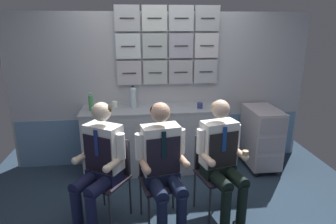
% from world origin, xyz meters
% --- Properties ---
extents(ground, '(4.80, 4.80, 0.04)m').
position_xyz_m(ground, '(0.00, 0.00, -0.02)').
color(ground, '#253647').
extents(galley_bulkhead, '(4.20, 0.14, 2.23)m').
position_xyz_m(galley_bulkhead, '(0.01, 1.37, 1.11)').
color(galley_bulkhead, '#AEB1B8').
rests_on(galley_bulkhead, ground).
extents(galley_counter, '(1.95, 0.53, 0.90)m').
position_xyz_m(galley_counter, '(-0.13, 1.09, 0.45)').
color(galley_counter, '#9BA2A9').
rests_on(galley_counter, ground).
extents(service_trolley, '(0.40, 0.65, 0.88)m').
position_xyz_m(service_trolley, '(1.37, 0.97, 0.47)').
color(service_trolley, black).
rests_on(service_trolley, ground).
extents(folding_chair_left, '(0.55, 0.55, 0.87)m').
position_xyz_m(folding_chair_left, '(-0.67, 0.11, 0.54)').
color(folding_chair_left, '#2D2D33').
rests_on(folding_chair_left, ground).
extents(crew_member_left, '(0.60, 0.68, 1.29)m').
position_xyz_m(crew_member_left, '(-0.76, -0.02, 0.71)').
color(crew_member_left, black).
rests_on(crew_member_left, ground).
extents(folding_chair_center, '(0.47, 0.47, 0.87)m').
position_xyz_m(folding_chair_center, '(-0.17, 0.01, 0.54)').
color(folding_chair_center, '#2D2D33').
rests_on(folding_chair_center, ground).
extents(crew_member_center, '(0.51, 0.66, 1.30)m').
position_xyz_m(crew_member_center, '(-0.14, -0.15, 0.72)').
color(crew_member_center, black).
rests_on(crew_member_center, ground).
extents(folding_chair_right, '(0.48, 0.48, 0.87)m').
position_xyz_m(folding_chair_right, '(0.44, 0.09, 0.54)').
color(folding_chair_right, '#2D2D33').
rests_on(folding_chair_right, ground).
extents(crew_member_right, '(0.51, 0.66, 1.28)m').
position_xyz_m(crew_member_right, '(0.48, -0.07, 0.71)').
color(crew_member_right, black).
rests_on(crew_member_right, ground).
extents(water_bottle_tall, '(0.08, 0.08, 0.30)m').
position_xyz_m(water_bottle_tall, '(-0.41, 1.16, 1.05)').
color(water_bottle_tall, silver).
rests_on(water_bottle_tall, galley_counter).
extents(water_bottle_clear, '(0.06, 0.06, 0.24)m').
position_xyz_m(water_bottle_clear, '(-0.96, 1.08, 1.02)').
color(water_bottle_clear, '#4CA35D').
rests_on(water_bottle_clear, galley_counter).
extents(paper_cup_tan, '(0.06, 0.06, 0.07)m').
position_xyz_m(paper_cup_tan, '(-0.86, 1.17, 0.94)').
color(paper_cup_tan, silver).
rests_on(paper_cup_tan, galley_counter).
extents(coffee_cup_spare, '(0.06, 0.06, 0.08)m').
position_xyz_m(coffee_cup_spare, '(-0.90, 0.92, 0.95)').
color(coffee_cup_spare, white).
rests_on(coffee_cup_spare, galley_counter).
extents(paper_cup_blue, '(0.07, 0.07, 0.08)m').
position_xyz_m(paper_cup_blue, '(0.48, 1.02, 0.94)').
color(paper_cup_blue, navy).
rests_on(paper_cup_blue, galley_counter).
extents(coffee_cup_white, '(0.07, 0.07, 0.08)m').
position_xyz_m(coffee_cup_white, '(-0.66, 1.21, 0.94)').
color(coffee_cup_white, white).
rests_on(coffee_cup_white, galley_counter).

